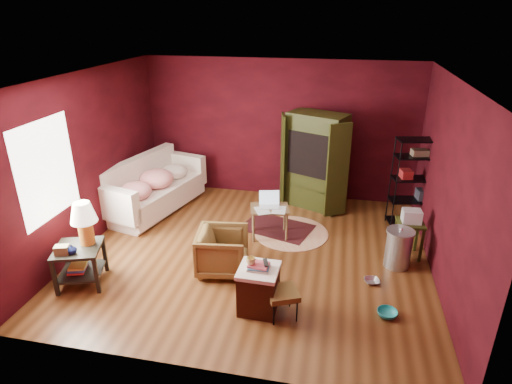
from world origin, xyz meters
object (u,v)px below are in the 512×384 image
hamper (259,288)px  wire_shelving (416,179)px  sofa (154,191)px  side_table (81,236)px  tv_armoire (315,159)px  armchair (222,249)px  laptop_desk (270,211)px

hamper → wire_shelving: (2.25, 2.91, 0.57)m
sofa → side_table: (0.01, -2.41, 0.33)m
tv_armoire → wire_shelving: 1.88m
tv_armoire → wire_shelving: (1.82, -0.50, -0.08)m
wire_shelving → sofa: bearing=172.2°
armchair → hamper: 1.05m
side_table → tv_armoire: size_ratio=0.65×
wire_shelving → hamper: bearing=-139.6°
hamper → laptop_desk: size_ratio=0.90×
laptop_desk → sofa: bearing=152.5°
hamper → laptop_desk: bearing=95.9°
tv_armoire → wire_shelving: bearing=7.9°
armchair → laptop_desk: laptop_desk is taller
armchair → laptop_desk: bearing=-30.3°
laptop_desk → wire_shelving: size_ratio=0.49×
side_table → hamper: bearing=-3.1°
hamper → tv_armoire: (0.43, 3.40, 0.65)m
side_table → laptop_desk: bearing=37.7°
sofa → hamper: (2.58, -2.55, -0.08)m
laptop_desk → tv_armoire: 1.64m
hamper → wire_shelving: 3.72m
sofa → laptop_desk: sofa is taller
tv_armoire → side_table: bearing=-109.3°
armchair → hamper: bearing=-145.2°
sofa → armchair: size_ratio=2.82×
sofa → wire_shelving: wire_shelving is taller
wire_shelving → armchair: bearing=-156.1°
hamper → wire_shelving: wire_shelving is taller
wire_shelving → tv_armoire: bearing=152.7°
laptop_desk → armchair: bearing=-126.4°
sofa → wire_shelving: (4.83, 0.35, 0.49)m
armchair → wire_shelving: size_ratio=0.45×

